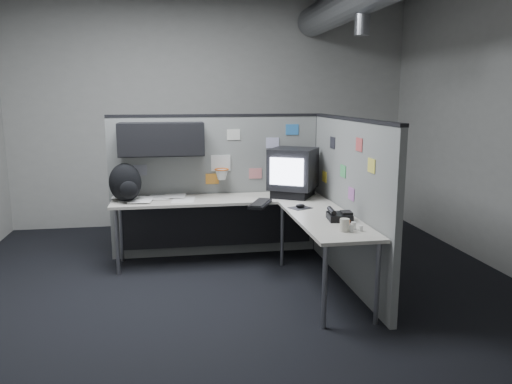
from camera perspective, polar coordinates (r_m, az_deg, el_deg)
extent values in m
cube|color=black|center=(4.76, -1.74, -11.75)|extent=(5.60, 5.60, 0.01)
cube|color=#9E9E99|center=(7.19, -4.93, 9.04)|extent=(5.60, 0.01, 3.20)
cube|color=#9E9E99|center=(1.67, 11.29, 2.89)|extent=(5.60, 0.01, 3.20)
cylinder|color=slate|center=(5.58, 12.07, 18.63)|extent=(0.16, 0.16, 0.30)
cube|color=slate|center=(5.77, -4.40, 0.61)|extent=(2.43, 0.06, 1.60)
cube|color=black|center=(5.68, -4.52, 8.72)|extent=(2.43, 0.07, 0.03)
cube|color=black|center=(5.99, 6.96, 0.94)|extent=(0.07, 0.07, 1.60)
cube|color=black|center=(5.47, -10.75, 5.97)|extent=(0.90, 0.35, 0.35)
cube|color=black|center=(5.30, -10.78, 5.81)|extent=(0.90, 0.02, 0.33)
cube|color=silver|center=(5.69, -4.05, 3.32)|extent=(0.22, 0.02, 0.18)
torus|color=#D85914|center=(5.61, -3.95, 2.60)|extent=(0.16, 0.16, 0.01)
cone|color=white|center=(5.62, -3.94, 1.99)|extent=(0.14, 0.14, 0.11)
cube|color=gray|center=(5.69, -13.11, 2.45)|extent=(0.15, 0.01, 0.12)
cube|color=silver|center=(5.68, -2.58, 6.57)|extent=(0.15, 0.01, 0.12)
cube|color=#D87F7F|center=(5.76, -0.07, 2.14)|extent=(0.15, 0.01, 0.12)
cube|color=silver|center=(5.76, 1.90, 5.64)|extent=(0.15, 0.01, 0.12)
cube|color=#337FCC|center=(5.80, 4.15, 7.14)|extent=(0.15, 0.01, 0.12)
cube|color=orange|center=(5.71, -5.03, 1.51)|extent=(0.15, 0.01, 0.12)
cube|color=slate|center=(4.98, 10.50, -1.19)|extent=(0.06, 2.23, 1.60)
cube|color=black|center=(4.88, 10.84, 8.21)|extent=(0.07, 2.23, 0.03)
cube|color=#26262D|center=(5.29, 8.74, 5.60)|extent=(0.01, 0.15, 0.12)
cube|color=#4CB266|center=(4.99, 9.91, 2.36)|extent=(0.01, 0.15, 0.12)
cube|color=#CC4C4C|center=(4.59, 11.70, 5.33)|extent=(0.01, 0.15, 0.12)
cube|color=gold|center=(5.58, 7.82, 1.75)|extent=(0.01, 0.15, 0.12)
cube|color=#E5D84C|center=(4.33, 13.05, 2.95)|extent=(0.01, 0.15, 0.12)
cube|color=#B266B2|center=(4.79, 10.83, -0.21)|extent=(0.01, 0.15, 0.12)
cube|color=beige|center=(5.47, -4.23, -0.86)|extent=(2.30, 0.56, 0.03)
cube|color=beige|center=(4.63, 7.96, -3.11)|extent=(0.56, 1.55, 0.03)
cube|color=black|center=(5.75, -4.40, -3.50)|extent=(2.18, 0.02, 0.55)
cylinder|color=gray|center=(5.35, -15.58, -5.53)|extent=(0.04, 0.04, 0.70)
cylinder|color=gray|center=(5.78, -15.15, -4.31)|extent=(0.04, 0.04, 0.70)
cylinder|color=gray|center=(5.45, 3.00, -4.86)|extent=(0.04, 0.04, 0.70)
cylinder|color=gray|center=(4.04, 7.84, -10.68)|extent=(0.04, 0.04, 0.70)
cylinder|color=gray|center=(4.18, 13.70, -10.11)|extent=(0.04, 0.04, 0.70)
cube|color=black|center=(5.57, 4.24, -0.03)|extent=(0.56, 0.58, 0.09)
cube|color=black|center=(5.53, 4.28, 2.70)|extent=(0.64, 0.64, 0.45)
cube|color=silver|center=(5.29, 3.51, 2.34)|extent=(0.32, 0.20, 0.29)
cube|color=black|center=(5.09, 0.48, -1.39)|extent=(0.32, 0.45, 0.03)
cube|color=black|center=(5.09, 0.48, -1.18)|extent=(0.28, 0.42, 0.01)
cube|color=black|center=(4.99, 5.09, -1.82)|extent=(0.25, 0.23, 0.01)
ellipsoid|color=black|center=(4.99, 5.09, -1.57)|extent=(0.11, 0.09, 0.04)
cube|color=black|center=(4.55, 9.52, -2.81)|extent=(0.23, 0.25, 0.06)
cylinder|color=black|center=(4.54, 8.64, -2.14)|extent=(0.07, 0.21, 0.04)
cube|color=black|center=(4.55, 10.31, -2.32)|extent=(0.10, 0.13, 0.02)
cylinder|color=silver|center=(4.25, 11.09, -3.82)|extent=(0.05, 0.05, 0.07)
cylinder|color=silver|center=(4.18, 10.80, -4.11)|extent=(0.04, 0.04, 0.06)
cylinder|color=silver|center=(4.22, 11.89, -4.10)|extent=(0.04, 0.04, 0.05)
cylinder|color=#D85914|center=(4.27, 10.44, -3.65)|extent=(0.04, 0.04, 0.07)
cylinder|color=beige|center=(4.17, 10.09, -3.74)|extent=(0.10, 0.10, 0.11)
cube|color=white|center=(5.41, -8.29, -0.90)|extent=(0.27, 0.35, 0.00)
cube|color=white|center=(5.60, -10.96, -0.55)|extent=(0.27, 0.35, 0.00)
cube|color=white|center=(5.54, -13.95, -0.77)|extent=(0.27, 0.35, 0.00)
cube|color=white|center=(5.63, -9.22, -0.35)|extent=(0.27, 0.35, 0.00)
cube|color=white|center=(5.43, -12.98, -0.88)|extent=(0.27, 0.35, 0.00)
cube|color=white|center=(5.69, -14.80, -0.41)|extent=(0.27, 0.35, 0.00)
ellipsoid|color=black|center=(5.42, -14.72, 1.06)|extent=(0.34, 0.25, 0.41)
ellipsoid|color=black|center=(5.29, -14.34, 0.24)|extent=(0.19, 0.11, 0.18)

